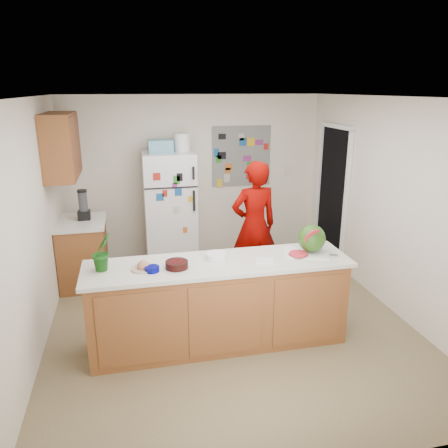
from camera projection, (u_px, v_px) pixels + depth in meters
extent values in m
cube|color=brown|center=(227.00, 318.00, 5.16)|extent=(4.00, 4.50, 0.02)
cube|color=beige|center=(195.00, 177.00, 6.89)|extent=(4.00, 0.02, 2.50)
cube|color=beige|center=(32.00, 228.00, 4.36)|extent=(0.02, 4.50, 2.50)
cube|color=beige|center=(391.00, 205.00, 5.20)|extent=(0.02, 4.50, 2.50)
cube|color=white|center=(227.00, 96.00, 4.41)|extent=(4.00, 4.50, 0.02)
cube|color=black|center=(333.00, 196.00, 6.62)|extent=(0.03, 0.85, 2.04)
cube|color=brown|center=(219.00, 305.00, 4.52)|extent=(2.60, 0.62, 0.88)
cube|color=silver|center=(219.00, 264.00, 4.38)|extent=(2.68, 0.70, 0.04)
cube|color=brown|center=(84.00, 254.00, 5.93)|extent=(0.60, 0.80, 0.86)
cube|color=silver|center=(80.00, 222.00, 5.80)|extent=(0.64, 0.84, 0.04)
cube|color=brown|center=(61.00, 146.00, 5.42)|extent=(0.35, 1.00, 0.80)
cube|color=silver|center=(170.00, 209.00, 6.56)|extent=(0.75, 0.70, 1.70)
cube|color=#5999B2|center=(160.00, 146.00, 6.26)|extent=(0.35, 0.28, 0.18)
cube|color=slate|center=(241.00, 156.00, 6.94)|extent=(0.95, 0.01, 0.95)
imported|color=#720300|center=(254.00, 226.00, 5.71)|extent=(0.67, 0.48, 1.72)
cylinder|color=black|center=(83.00, 206.00, 5.81)|extent=(0.12, 0.12, 0.38)
cube|color=white|center=(306.00, 253.00, 4.60)|extent=(0.53, 0.46, 0.01)
sphere|color=#1A5E0F|center=(312.00, 238.00, 4.59)|extent=(0.29, 0.29, 0.29)
cylinder|color=#C4274D|center=(298.00, 254.00, 4.53)|extent=(0.19, 0.19, 0.02)
cylinder|color=black|center=(177.00, 265.00, 4.22)|extent=(0.28, 0.28, 0.07)
cylinder|color=silver|center=(216.00, 256.00, 4.45)|extent=(0.24, 0.24, 0.06)
cylinder|color=#000267|center=(152.00, 269.00, 4.14)|extent=(0.17, 0.17, 0.05)
cylinder|color=beige|center=(143.00, 269.00, 4.19)|extent=(0.24, 0.24, 0.02)
cube|color=silver|center=(265.00, 260.00, 4.39)|extent=(0.20, 0.18, 0.02)
cube|color=gray|center=(334.00, 255.00, 4.53)|extent=(0.09, 0.06, 0.01)
imported|color=#13420C|center=(102.00, 252.00, 4.13)|extent=(0.26, 0.26, 0.37)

